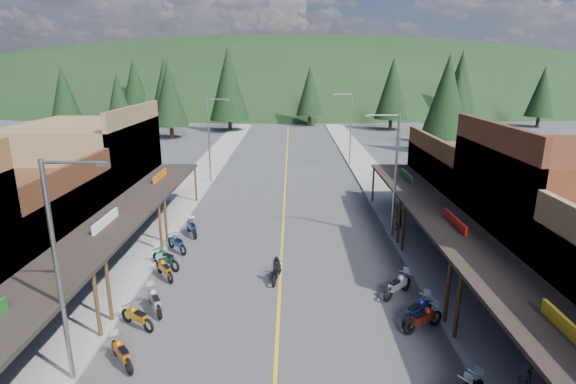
{
  "coord_description": "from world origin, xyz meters",
  "views": [
    {
      "loc": [
        0.56,
        -19.39,
        10.71
      ],
      "look_at": [
        0.36,
        8.26,
        3.0
      ],
      "focal_mm": 28.0,
      "sensor_mm": 36.0,
      "label": 1
    }
  ],
  "objects_px": {
    "pine_4": "(392,88)",
    "pine_9": "(458,99)",
    "streetlight_1": "(210,137)",
    "bike_west_7": "(155,300)",
    "pine_1": "(165,86)",
    "pine_7": "(135,84)",
    "bike_west_5": "(121,352)",
    "pine_3": "(310,91)",
    "streetlight_2": "(393,171)",
    "bike_west_9": "(165,258)",
    "bike_west_6": "(137,316)",
    "bike_east_8": "(398,284)",
    "shop_east_3": "(478,187)",
    "pine_10": "(169,94)",
    "pine_8": "(119,105)",
    "pine_2": "(229,84)",
    "shop_west_2": "(7,235)",
    "pine_0": "(64,92)",
    "bike_east_6": "(423,317)",
    "pedestrian_east_b": "(397,216)",
    "bike_west_10": "(177,242)",
    "bike_west_8": "(165,268)",
    "bike_west_11": "(192,227)",
    "pine_11": "(447,96)",
    "bike_east_7": "(418,309)",
    "pine_6": "(542,91)",
    "shop_east_2": "(559,218)",
    "shop_west_3": "(88,173)",
    "rider_on_bike": "(277,271)",
    "streetlight_0": "(61,266)"
  },
  "relations": [
    {
      "from": "bike_west_6",
      "to": "bike_east_8",
      "type": "height_order",
      "value": "bike_east_8"
    },
    {
      "from": "shop_east_3",
      "to": "pedestrian_east_b",
      "type": "relative_size",
      "value": 6.01
    },
    {
      "from": "streetlight_2",
      "to": "bike_east_8",
      "type": "xyz_separation_m",
      "value": [
        -1.24,
        -7.74,
        -3.84
      ]
    },
    {
      "from": "pine_4",
      "to": "pine_9",
      "type": "bearing_deg",
      "value": -68.2
    },
    {
      "from": "shop_east_3",
      "to": "pine_1",
      "type": "bearing_deg",
      "value": 122.75
    },
    {
      "from": "bike_east_6",
      "to": "pedestrian_east_b",
      "type": "height_order",
      "value": "pedestrian_east_b"
    },
    {
      "from": "shop_east_3",
      "to": "pine_1",
      "type": "xyz_separation_m",
      "value": [
        -37.75,
        58.7,
        4.7
      ]
    },
    {
      "from": "pedestrian_east_b",
      "to": "streetlight_2",
      "type": "bearing_deg",
      "value": 48.28
    },
    {
      "from": "bike_west_8",
      "to": "bike_east_6",
      "type": "distance_m",
      "value": 13.06
    },
    {
      "from": "streetlight_2",
      "to": "bike_west_6",
      "type": "distance_m",
      "value": 17.14
    },
    {
      "from": "streetlight_1",
      "to": "bike_west_7",
      "type": "height_order",
      "value": "streetlight_1"
    },
    {
      "from": "pine_4",
      "to": "pine_6",
      "type": "bearing_deg",
      "value": 8.13
    },
    {
      "from": "pine_2",
      "to": "pine_10",
      "type": "distance_m",
      "value": 11.38
    },
    {
      "from": "bike_west_6",
      "to": "bike_west_8",
      "type": "height_order",
      "value": "bike_west_8"
    },
    {
      "from": "bike_west_5",
      "to": "pedestrian_east_b",
      "type": "distance_m",
      "value": 19.56
    },
    {
      "from": "pine_10",
      "to": "pine_8",
      "type": "bearing_deg",
      "value": -111.8
    },
    {
      "from": "bike_west_9",
      "to": "pine_4",
      "type": "bearing_deg",
      "value": 14.74
    },
    {
      "from": "streetlight_1",
      "to": "shop_west_3",
      "type": "bearing_deg",
      "value": -122.56
    },
    {
      "from": "pine_1",
      "to": "bike_west_11",
      "type": "xyz_separation_m",
      "value": [
        18.02,
        -61.71,
        -6.61
      ]
    },
    {
      "from": "pine_8",
      "to": "pine_9",
      "type": "distance_m",
      "value": 46.27
    },
    {
      "from": "streetlight_2",
      "to": "bike_west_8",
      "type": "relative_size",
      "value": 3.98
    },
    {
      "from": "streetlight_0",
      "to": "streetlight_2",
      "type": "height_order",
      "value": "same"
    },
    {
      "from": "streetlight_2",
      "to": "pine_0",
      "type": "xyz_separation_m",
      "value": [
        -46.95,
        54.0,
        2.02
      ]
    },
    {
      "from": "bike_west_7",
      "to": "bike_east_8",
      "type": "height_order",
      "value": "bike_east_8"
    },
    {
      "from": "pine_8",
      "to": "pine_11",
      "type": "bearing_deg",
      "value": -2.73
    },
    {
      "from": "bike_west_6",
      "to": "bike_west_11",
      "type": "relative_size",
      "value": 0.89
    },
    {
      "from": "shop_west_2",
      "to": "pine_0",
      "type": "height_order",
      "value": "pine_0"
    },
    {
      "from": "pine_6",
      "to": "pine_7",
      "type": "height_order",
      "value": "pine_7"
    },
    {
      "from": "shop_west_3",
      "to": "pine_8",
      "type": "xyz_separation_m",
      "value": [
        -8.22,
        28.7,
        2.46
      ]
    },
    {
      "from": "shop_east_3",
      "to": "rider_on_bike",
      "type": "height_order",
      "value": "shop_east_3"
    },
    {
      "from": "bike_west_7",
      "to": "bike_east_6",
      "type": "xyz_separation_m",
      "value": [
        11.72,
        -1.4,
        -0.01
      ]
    },
    {
      "from": "pine_6",
      "to": "bike_west_10",
      "type": "distance_m",
      "value": 78.59
    },
    {
      "from": "pine_9",
      "to": "bike_west_6",
      "type": "xyz_separation_m",
      "value": [
        -29.97,
        -47.56,
        -5.82
      ]
    },
    {
      "from": "pine_10",
      "to": "bike_west_10",
      "type": "height_order",
      "value": "pine_10"
    },
    {
      "from": "shop_east_2",
      "to": "pine_2",
      "type": "height_order",
      "value": "pine_2"
    },
    {
      "from": "bike_west_7",
      "to": "bike_east_6",
      "type": "distance_m",
      "value": 11.8
    },
    {
      "from": "pine_1",
      "to": "pine_7",
      "type": "height_order",
      "value": "same"
    },
    {
      "from": "bike_west_5",
      "to": "bike_west_7",
      "type": "relative_size",
      "value": 0.94
    },
    {
      "from": "pine_2",
      "to": "bike_west_6",
      "type": "height_order",
      "value": "pine_2"
    },
    {
      "from": "bike_west_7",
      "to": "pine_3",
      "type": "bearing_deg",
      "value": 51.9
    },
    {
      "from": "pine_8",
      "to": "bike_east_7",
      "type": "bearing_deg",
      "value": -56.32
    },
    {
      "from": "pine_1",
      "to": "shop_west_2",
      "type": "bearing_deg",
      "value": -81.47
    },
    {
      "from": "bike_east_7",
      "to": "bike_east_8",
      "type": "relative_size",
      "value": 1.02
    },
    {
      "from": "pine_3",
      "to": "pine_4",
      "type": "relative_size",
      "value": 0.88
    },
    {
      "from": "bike_west_8",
      "to": "bike_west_10",
      "type": "relative_size",
      "value": 0.96
    },
    {
      "from": "streetlight_2",
      "to": "bike_west_9",
      "type": "xyz_separation_m",
      "value": [
        -13.29,
        -4.7,
        -3.83
      ]
    },
    {
      "from": "pine_9",
      "to": "bike_west_5",
      "type": "height_order",
      "value": "pine_9"
    },
    {
      "from": "pine_6",
      "to": "bike_east_6",
      "type": "distance_m",
      "value": 77.9
    },
    {
      "from": "pine_0",
      "to": "pine_10",
      "type": "relative_size",
      "value": 0.95
    },
    {
      "from": "pine_7",
      "to": "bike_west_10",
      "type": "xyz_separation_m",
      "value": [
        25.71,
        -70.38,
        -6.64
      ]
    }
  ]
}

